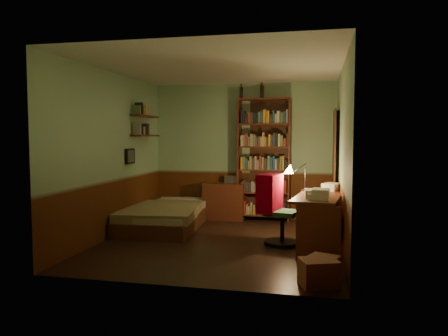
% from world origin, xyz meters
% --- Properties ---
extents(floor, '(3.50, 4.00, 0.02)m').
position_xyz_m(floor, '(0.00, 0.00, -0.01)').
color(floor, black).
rests_on(floor, ground).
extents(ceiling, '(3.50, 4.00, 0.02)m').
position_xyz_m(ceiling, '(0.00, 0.00, 2.61)').
color(ceiling, silver).
rests_on(ceiling, wall_back).
extents(wall_back, '(3.50, 0.02, 2.60)m').
position_xyz_m(wall_back, '(0.00, 2.01, 1.30)').
color(wall_back, '#95BB8F').
rests_on(wall_back, ground).
extents(wall_left, '(0.02, 4.00, 2.60)m').
position_xyz_m(wall_left, '(-1.76, 0.00, 1.30)').
color(wall_left, '#95BB8F').
rests_on(wall_left, ground).
extents(wall_right, '(0.02, 4.00, 2.60)m').
position_xyz_m(wall_right, '(1.76, 0.00, 1.30)').
color(wall_right, '#95BB8F').
rests_on(wall_right, ground).
extents(wall_front, '(3.50, 0.02, 2.60)m').
position_xyz_m(wall_front, '(0.00, -2.01, 1.30)').
color(wall_front, '#95BB8F').
rests_on(wall_front, ground).
extents(doorway, '(0.06, 0.90, 2.00)m').
position_xyz_m(doorway, '(1.72, 1.30, 1.00)').
color(doorway, black).
rests_on(doorway, ground).
extents(door_trim, '(0.02, 0.98, 2.08)m').
position_xyz_m(door_trim, '(1.69, 1.30, 1.00)').
color(door_trim, '#482717').
rests_on(door_trim, ground).
extents(bed, '(1.30, 2.26, 0.65)m').
position_xyz_m(bed, '(-1.19, 0.89, 0.33)').
color(bed, '#647847').
rests_on(bed, ground).
extents(dresser, '(0.78, 0.40, 0.69)m').
position_xyz_m(dresser, '(-0.33, 1.76, 0.35)').
color(dresser, '#522315').
rests_on(dresser, ground).
extents(mini_stereo, '(0.30, 0.25, 0.14)m').
position_xyz_m(mini_stereo, '(-0.19, 1.89, 0.76)').
color(mini_stereo, '#B2B2B7').
rests_on(mini_stereo, dresser).
extents(bookshelf, '(1.00, 0.36, 2.29)m').
position_xyz_m(bookshelf, '(0.43, 1.85, 1.15)').
color(bookshelf, '#522315').
rests_on(bookshelf, ground).
extents(bottle_left, '(0.07, 0.07, 0.23)m').
position_xyz_m(bottle_left, '(-0.04, 1.96, 2.41)').
color(bottle_left, black).
rests_on(bottle_left, bookshelf).
extents(bottle_right, '(0.07, 0.07, 0.25)m').
position_xyz_m(bottle_right, '(0.36, 1.96, 2.42)').
color(bottle_right, black).
rests_on(bottle_right, bookshelf).
extents(desk, '(0.77, 1.49, 0.76)m').
position_xyz_m(desk, '(1.44, -0.09, 0.38)').
color(desk, '#522315').
rests_on(desk, ground).
extents(paper_stack, '(0.30, 0.34, 0.11)m').
position_xyz_m(paper_stack, '(1.62, 0.49, 0.82)').
color(paper_stack, silver).
rests_on(paper_stack, desk).
extents(desk_lamp, '(0.25, 0.25, 0.67)m').
position_xyz_m(desk_lamp, '(1.23, 0.38, 1.10)').
color(desk_lamp, black).
rests_on(desk_lamp, desk).
extents(office_chair, '(0.54, 0.50, 0.91)m').
position_xyz_m(office_chair, '(0.92, 0.04, 0.46)').
color(office_chair, '#2C5339').
rests_on(office_chair, ground).
extents(red_jacket, '(0.33, 0.52, 0.57)m').
position_xyz_m(red_jacket, '(0.69, -0.16, 1.19)').
color(red_jacket, '#B30121').
rests_on(red_jacket, office_chair).
extents(wall_shelf_lower, '(0.20, 0.90, 0.03)m').
position_xyz_m(wall_shelf_lower, '(-1.64, 1.10, 1.60)').
color(wall_shelf_lower, '#522315').
rests_on(wall_shelf_lower, wall_left).
extents(wall_shelf_upper, '(0.20, 0.90, 0.03)m').
position_xyz_m(wall_shelf_upper, '(-1.64, 1.10, 1.95)').
color(wall_shelf_upper, '#522315').
rests_on(wall_shelf_upper, wall_left).
extents(framed_picture, '(0.04, 0.32, 0.26)m').
position_xyz_m(framed_picture, '(-1.72, 0.60, 1.25)').
color(framed_picture, black).
rests_on(framed_picture, wall_left).
extents(cardboard_box_a, '(0.46, 0.42, 0.29)m').
position_xyz_m(cardboard_box_a, '(1.45, -1.67, 0.14)').
color(cardboard_box_a, '#A97158').
rests_on(cardboard_box_a, ground).
extents(cardboard_box_b, '(0.40, 0.37, 0.23)m').
position_xyz_m(cardboard_box_b, '(1.51, -1.31, 0.11)').
color(cardboard_box_b, '#A97158').
rests_on(cardboard_box_b, ground).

